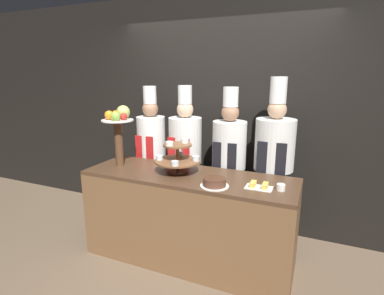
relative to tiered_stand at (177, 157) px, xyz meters
The scene contains 12 objects.
ground_plane 1.14m from the tiered_stand, 71.07° to the right, with size 14.00×14.00×0.00m, color brown.
wall_back 0.99m from the tiered_stand, 82.52° to the left, with size 10.00×0.06×2.80m.
buffet_counter 0.63m from the tiered_stand, 10.31° to the right, with size 2.08×0.67×0.92m.
tiered_stand is the anchor object (origin of this frame).
fruit_pedestal 0.74m from the tiered_stand, behind, with size 0.33×0.33×0.63m.
cake_round 0.52m from the tiered_stand, 24.92° to the right, with size 0.25×0.25×0.07m.
cup_white 1.02m from the tiered_stand, ahead, with size 0.07×0.07×0.06m.
cake_square_tray 0.84m from the tiered_stand, ahead, with size 0.23×0.14×0.05m.
chef_left 0.84m from the tiered_stand, 138.90° to the left, with size 0.34×0.34×1.73m.
chef_center_left 0.58m from the tiered_stand, 107.00° to the left, with size 0.38×0.38×1.75m.
chef_center_right 0.67m from the tiered_stand, 56.20° to the left, with size 0.37×0.37×1.74m.
chef_right 1.01m from the tiered_stand, 32.71° to the left, with size 0.41×0.41×1.85m.
Camera 1 is at (1.13, -2.19, 1.87)m, focal length 28.00 mm.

